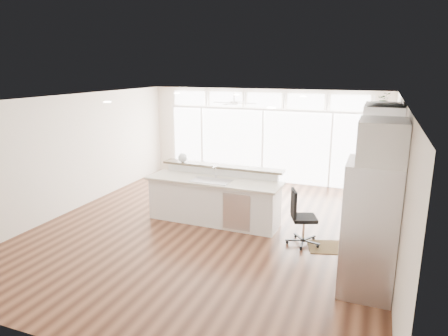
% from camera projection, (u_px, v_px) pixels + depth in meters
% --- Properties ---
extents(floor, '(7.00, 8.00, 0.02)m').
position_uv_depth(floor, '(211.00, 229.00, 8.40)').
color(floor, '#412114').
rests_on(floor, ground).
extents(ceiling, '(7.00, 8.00, 0.02)m').
position_uv_depth(ceiling, '(210.00, 99.00, 7.74)').
color(ceiling, silver).
rests_on(ceiling, wall_back).
extents(wall_back, '(7.00, 0.04, 2.70)m').
position_uv_depth(wall_back, '(264.00, 136.00, 11.69)').
color(wall_back, silver).
rests_on(wall_back, floor).
extents(wall_front, '(7.00, 0.04, 2.70)m').
position_uv_depth(wall_front, '(70.00, 246.00, 4.45)').
color(wall_front, silver).
rests_on(wall_front, floor).
extents(wall_left, '(0.04, 8.00, 2.70)m').
position_uv_depth(wall_left, '(72.00, 153.00, 9.30)').
color(wall_left, silver).
rests_on(wall_left, floor).
extents(wall_right, '(0.04, 8.00, 2.70)m').
position_uv_depth(wall_right, '(398.00, 184.00, 6.85)').
color(wall_right, silver).
rests_on(wall_right, floor).
extents(glass_wall, '(5.80, 0.06, 2.08)m').
position_uv_depth(glass_wall, '(263.00, 146.00, 11.71)').
color(glass_wall, white).
rests_on(glass_wall, wall_back).
extents(transom_row, '(5.90, 0.06, 0.40)m').
position_uv_depth(transom_row, '(264.00, 100.00, 11.38)').
color(transom_row, white).
rests_on(transom_row, wall_back).
extents(desk_window, '(0.04, 0.85, 0.85)m').
position_uv_depth(desk_window, '(396.00, 168.00, 7.08)').
color(desk_window, white).
rests_on(desk_window, wall_right).
extents(ceiling_fan, '(1.16, 1.16, 0.32)m').
position_uv_depth(ceiling_fan, '(234.00, 99.00, 10.50)').
color(ceiling_fan, white).
rests_on(ceiling_fan, ceiling).
extents(recessed_lights, '(3.40, 3.00, 0.02)m').
position_uv_depth(recessed_lights, '(214.00, 99.00, 7.93)').
color(recessed_lights, white).
rests_on(recessed_lights, ceiling).
extents(oven_cabinet, '(0.64, 1.20, 2.50)m').
position_uv_depth(oven_cabinet, '(378.00, 165.00, 8.61)').
color(oven_cabinet, white).
rests_on(oven_cabinet, floor).
extents(desk_nook, '(0.72, 1.30, 0.76)m').
position_uv_depth(desk_nook, '(370.00, 227.00, 7.48)').
color(desk_nook, white).
rests_on(desk_nook, floor).
extents(upper_cabinets, '(0.64, 1.30, 0.64)m').
position_uv_depth(upper_cabinets, '(383.00, 123.00, 6.99)').
color(upper_cabinets, white).
rests_on(upper_cabinets, wall_right).
extents(refrigerator, '(0.76, 0.90, 2.00)m').
position_uv_depth(refrigerator, '(369.00, 228.00, 5.85)').
color(refrigerator, silver).
rests_on(refrigerator, floor).
extents(fridge_cabinet, '(0.64, 0.90, 0.60)m').
position_uv_depth(fridge_cabinet, '(382.00, 141.00, 5.51)').
color(fridge_cabinet, white).
rests_on(fridge_cabinet, wall_right).
extents(framed_photos, '(0.06, 0.22, 0.80)m').
position_uv_depth(framed_photos, '(394.00, 168.00, 7.68)').
color(framed_photos, black).
rests_on(framed_photos, wall_right).
extents(kitchen_island, '(2.97, 1.17, 1.17)m').
position_uv_depth(kitchen_island, '(214.00, 196.00, 8.62)').
color(kitchen_island, white).
rests_on(kitchen_island, floor).
extents(rug, '(0.98, 0.82, 0.01)m').
position_uv_depth(rug, '(331.00, 247.00, 7.51)').
color(rug, '#332210').
rests_on(rug, floor).
extents(office_chair, '(0.70, 0.68, 1.07)m').
position_uv_depth(office_chair, '(304.00, 218.00, 7.53)').
color(office_chair, black).
rests_on(office_chair, floor).
extents(fishbowl, '(0.25, 0.25, 0.21)m').
position_uv_depth(fishbowl, '(183.00, 158.00, 9.16)').
color(fishbowl, silver).
rests_on(fishbowl, kitchen_island).
extents(monitor, '(0.10, 0.43, 0.36)m').
position_uv_depth(monitor, '(368.00, 198.00, 7.38)').
color(monitor, black).
rests_on(monitor, desk_nook).
extents(keyboard, '(0.17, 0.35, 0.02)m').
position_uv_depth(keyboard, '(358.00, 206.00, 7.48)').
color(keyboard, silver).
rests_on(keyboard, desk_nook).
extents(potted_plant, '(0.27, 0.30, 0.22)m').
position_uv_depth(potted_plant, '(384.00, 101.00, 8.28)').
color(potted_plant, '#235223').
rests_on(potted_plant, oven_cabinet).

